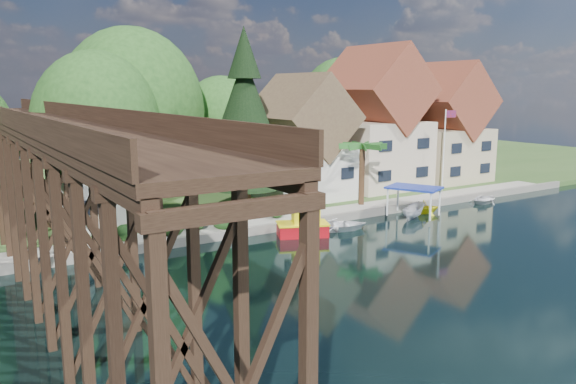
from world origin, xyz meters
The scene contains 19 objects.
ground centered at (0.00, 0.00, 0.00)m, with size 140.00×140.00×0.00m, color black.
bank centered at (0.00, 34.00, 0.25)m, with size 140.00×52.00×0.50m, color #305020.
seawall centered at (4.00, 8.00, 0.31)m, with size 60.00×0.40×0.62m, color slate.
promenade centered at (6.00, 9.30, 0.53)m, with size 50.00×2.60×0.06m, color gray.
trestle_bridge centered at (-16.00, 5.17, 5.35)m, with size 4.12×44.18×9.30m.
house_left centered at (7.00, 16.00, 5.14)m, with size 7.64×8.64×11.02m.
house_center centered at (16.00, 16.50, 6.42)m, with size 8.65×9.18×13.89m.
house_right centered at (25.00, 16.00, 5.78)m, with size 8.15×8.64×12.45m.
shed centered at (-11.00, 14.50, 3.83)m, with size 5.09×5.40×7.85m.
bg_trees centered at (1.00, 21.25, 7.29)m, with size 49.90×13.30×10.57m.
shrubs centered at (-4.60, 9.26, 1.23)m, with size 15.76×2.47×1.70m.
conifer centered at (0.17, 13.85, 7.44)m, with size 5.86×5.86×14.42m.
palm_tree centered at (9.10, 10.08, 5.33)m, with size 4.09×4.09×5.53m.
flagpole centered at (20.23, 11.15, 5.25)m, with size 1.20×0.32×7.74m.
tugboat centered at (0.42, 5.95, 0.77)m, with size 4.02×3.19×2.57m.
boat_white_a centered at (3.51, 5.93, 0.44)m, with size 3.02×4.23×0.88m, color white.
boat_canopy centered at (10.75, 5.67, 1.10)m, with size 4.16×4.76×2.56m.
boat_yellow centered at (12.86, 6.38, 0.64)m, with size 2.10×2.43×1.28m, color yellow.
boat_white_b centered at (21.12, 6.90, 0.35)m, with size 2.42×3.39×0.70m, color silver.
Camera 1 is at (-20.95, -25.57, 10.15)m, focal length 35.00 mm.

